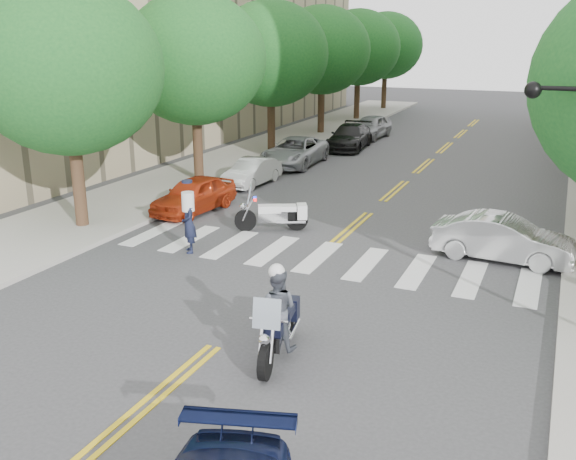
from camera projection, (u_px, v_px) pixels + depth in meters
The scene contains 17 objects.
ground at pixel (214, 347), 14.29m from camera, with size 140.00×140.00×0.00m, color #38383A.
sidewalk_left at pixel (261, 152), 37.16m from camera, with size 5.00×60.00×0.15m, color #9E9991.
tree_l_0 at pixel (67, 69), 21.25m from camera, with size 6.40×6.40×8.45m.
tree_l_1 at pixel (194, 59), 28.26m from camera, with size 6.40×6.40×8.45m.
tree_l_2 at pixel (271, 54), 35.27m from camera, with size 6.40×6.40×8.45m.
tree_l_3 at pixel (322, 50), 42.28m from camera, with size 6.40×6.40×8.45m.
tree_l_4 at pixel (358, 48), 49.28m from camera, with size 6.40×6.40×8.45m.
tree_l_5 at pixel (386, 46), 56.29m from camera, with size 6.40×6.40×8.45m.
motorcycle_police at pixel (278, 315), 13.67m from camera, with size 0.99×2.60×2.13m.
motorcycle_parked at pixel (278, 214), 22.52m from camera, with size 2.41×1.46×1.67m.
officer_standing at pixel (189, 224), 20.19m from camera, with size 0.69×0.45×1.88m, color #171C34.
convertible at pixel (503, 239), 19.53m from camera, with size 1.46×4.20×1.38m, color silver.
parked_car_a at pixel (194, 195), 24.81m from camera, with size 1.63×4.04×1.38m, color #B03012.
parked_car_b at pixel (252, 172), 29.21m from camera, with size 1.28×3.67×1.21m, color silver.
parked_car_c at pixel (295, 152), 33.56m from camera, with size 2.37×5.15×1.43m, color #A0A1A7.
parked_car_d at pixel (350, 137), 38.26m from camera, with size 2.02×4.97×1.44m, color black.
parked_car_e at pixel (371, 127), 42.09m from camera, with size 1.78×4.43×1.51m, color gray.
Camera 1 is at (6.65, -11.15, 6.72)m, focal length 40.00 mm.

